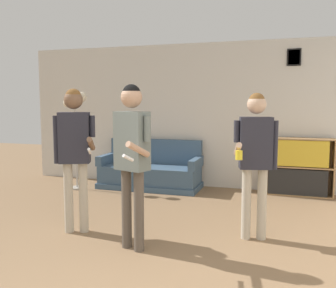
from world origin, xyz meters
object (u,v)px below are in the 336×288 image
person_watcher_holding_cup (255,150)px  bookshelf (298,167)px  person_player_foreground_left (75,144)px  floor_lamp (75,117)px  couch (151,172)px  person_player_foreground_center (132,148)px

person_watcher_holding_cup → bookshelf: bearing=77.1°
person_player_foreground_left → person_watcher_holding_cup: person_player_foreground_left is taller
floor_lamp → person_watcher_holding_cup: bearing=-26.5°
bookshelf → couch: bearing=-175.7°
person_watcher_holding_cup → couch: bearing=133.5°
person_player_foreground_center → bookshelf: bearing=60.1°
person_player_foreground_left → person_player_foreground_center: (0.87, -0.30, 0.02)m
couch → bookshelf: size_ratio=1.62×
floor_lamp → person_player_foreground_left: size_ratio=1.02×
couch → person_player_foreground_left: bearing=-90.7°
person_watcher_holding_cup → person_player_foreground_center: bearing=-150.2°
person_player_foreground_left → person_player_foreground_center: bearing=-18.7°
person_player_foreground_center → floor_lamp: bearing=131.7°
person_player_foreground_left → person_watcher_holding_cup: (2.11, 0.41, -0.04)m
bookshelf → person_watcher_holding_cup: size_ratio=0.68×
person_player_foreground_left → person_watcher_holding_cup: bearing=11.0°
bookshelf → person_watcher_holding_cup: person_watcher_holding_cup is taller
bookshelf → person_player_foreground_left: (-2.65, -2.79, 0.60)m
person_player_foreground_left → person_watcher_holding_cup: 2.15m
bookshelf → person_player_foreground_left: size_ratio=0.66×
person_player_foreground_left → person_player_foreground_center: size_ratio=0.99×
couch → bookshelf: (2.62, 0.20, 0.20)m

